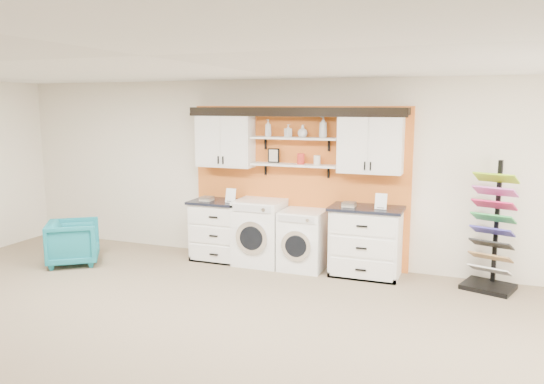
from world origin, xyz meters
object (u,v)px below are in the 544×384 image
at_px(base_cabinet_left, 223,230).
at_px(armchair, 73,242).
at_px(dryer, 303,240).
at_px(washer, 260,232).
at_px(base_cabinet_right, 366,241).
at_px(sample_rack, 491,249).

relative_size(base_cabinet_left, armchair, 1.30).
bearing_deg(dryer, washer, 180.00).
bearing_deg(base_cabinet_right, dryer, -179.79).
distance_m(dryer, armchair, 3.52).
distance_m(base_cabinet_right, washer, 1.62).
xyz_separation_m(sample_rack, armchair, (-5.95, -1.06, -0.20)).
bearing_deg(washer, dryer, -0.00).
bearing_deg(armchair, base_cabinet_left, -98.59).
distance_m(sample_rack, armchair, 6.05).
bearing_deg(base_cabinet_right, sample_rack, 1.21).
xyz_separation_m(base_cabinet_left, armchair, (-2.04, -1.02, -0.13)).
bearing_deg(base_cabinet_right, base_cabinet_left, 180.00).
bearing_deg(sample_rack, armchair, -151.97).
relative_size(base_cabinet_left, dryer, 1.09).
relative_size(base_cabinet_right, armchair, 1.38).
distance_m(washer, sample_rack, 3.28).
bearing_deg(sample_rack, base_cabinet_left, -161.54).
height_order(base_cabinet_right, dryer, base_cabinet_right).
bearing_deg(sample_rack, washer, -161.38).
distance_m(base_cabinet_left, armchair, 2.28).
distance_m(base_cabinet_right, dryer, 0.93).
bearing_deg(dryer, base_cabinet_left, 179.85).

